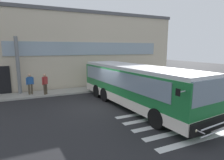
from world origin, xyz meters
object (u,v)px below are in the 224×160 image
(bus_main_foreground, at_px, (135,86))
(passenger_near_column, at_px, (30,83))
(entry_support_column, at_px, (18,65))
(passenger_by_doorway, at_px, (45,83))

(bus_main_foreground, bearing_deg, passenger_near_column, 138.61)
(entry_support_column, bearing_deg, passenger_near_column, -42.59)
(bus_main_foreground, xyz_separation_m, passenger_near_column, (-6.36, 5.61, -0.22))
(entry_support_column, distance_m, passenger_near_column, 1.72)
(passenger_by_doorway, bearing_deg, passenger_near_column, 156.94)
(bus_main_foreground, relative_size, passenger_near_column, 6.56)
(bus_main_foreground, distance_m, passenger_near_column, 8.48)
(bus_main_foreground, bearing_deg, entry_support_column, 138.47)
(entry_support_column, xyz_separation_m, bus_main_foreground, (7.15, -6.33, -1.13))
(entry_support_column, distance_m, passenger_by_doorway, 2.63)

